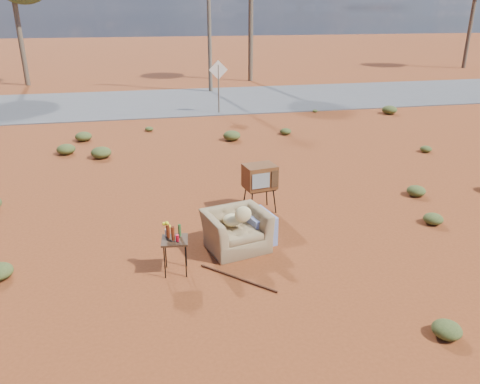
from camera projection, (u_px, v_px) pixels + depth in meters
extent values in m
plane|color=brown|center=(249.00, 250.00, 8.62)|extent=(140.00, 140.00, 0.00)
cube|color=#565659|center=(177.00, 101.00, 22.26)|extent=(140.00, 7.00, 0.04)
imported|color=olive|center=(236.00, 224.00, 8.54)|extent=(1.24, 0.95, 0.97)
ellipsoid|color=#D2BF80|center=(232.00, 220.00, 8.54)|extent=(0.35, 0.35, 0.21)
ellipsoid|color=#D2BF80|center=(243.00, 214.00, 8.31)|extent=(0.31, 0.15, 0.31)
cube|color=navy|center=(258.00, 227.00, 8.91)|extent=(0.61, 0.80, 0.56)
cube|color=black|center=(260.00, 188.00, 10.11)|extent=(0.65, 0.53, 0.03)
cylinder|color=black|center=(252.00, 205.00, 9.94)|extent=(0.03, 0.03, 0.53)
cylinder|color=black|center=(275.00, 201.00, 10.12)|extent=(0.03, 0.03, 0.53)
cylinder|color=black|center=(244.00, 198.00, 10.30)|extent=(0.03, 0.03, 0.53)
cylinder|color=black|center=(267.00, 195.00, 10.48)|extent=(0.03, 0.03, 0.53)
cube|color=brown|center=(260.00, 176.00, 10.01)|extent=(0.73, 0.61, 0.51)
cube|color=gray|center=(261.00, 181.00, 9.75)|extent=(0.39, 0.08, 0.32)
cube|color=#472D19|center=(275.00, 179.00, 9.86)|extent=(0.15, 0.04, 0.36)
cube|color=#382014|center=(175.00, 240.00, 7.70)|extent=(0.48, 0.48, 0.03)
cylinder|color=black|center=(165.00, 262.00, 7.63)|extent=(0.02, 0.02, 0.60)
cylinder|color=black|center=(186.00, 261.00, 7.66)|extent=(0.02, 0.02, 0.60)
cylinder|color=black|center=(166.00, 252.00, 7.95)|extent=(0.02, 0.02, 0.60)
cylinder|color=black|center=(186.00, 251.00, 7.98)|extent=(0.02, 0.02, 0.60)
cylinder|color=#521D0D|center=(168.00, 232.00, 7.68)|extent=(0.06, 0.06, 0.22)
cylinder|color=#521D0D|center=(173.00, 235.00, 7.58)|extent=(0.06, 0.06, 0.24)
cylinder|color=#2C5725|center=(180.00, 231.00, 7.74)|extent=(0.05, 0.05, 0.21)
cylinder|color=red|center=(177.00, 239.00, 7.60)|extent=(0.06, 0.06, 0.11)
cylinder|color=silver|center=(167.00, 233.00, 7.78)|extent=(0.07, 0.07, 0.12)
ellipsoid|color=yellow|center=(166.00, 225.00, 7.72)|extent=(0.14, 0.14, 0.10)
cylinder|color=#512715|center=(238.00, 278.00, 7.70)|extent=(1.08, 1.10, 0.04)
cylinder|color=brown|center=(219.00, 90.00, 19.46)|extent=(0.06, 0.06, 2.00)
cube|color=silver|center=(218.00, 70.00, 19.17)|extent=(0.78, 0.04, 0.78)
cylinder|color=brown|center=(19.00, 30.00, 25.96)|extent=(0.28, 0.28, 6.00)
cylinder|color=brown|center=(251.00, 20.00, 27.42)|extent=(0.28, 0.28, 7.00)
cylinder|color=brown|center=(471.00, 22.00, 33.57)|extent=(0.28, 0.28, 6.50)
cylinder|color=brown|center=(209.00, 11.00, 23.46)|extent=(0.20, 0.20, 8.00)
ellipsoid|color=#4F5726|center=(416.00, 191.00, 11.10)|extent=(0.44, 0.44, 0.24)
ellipsoid|color=#4F5726|center=(101.00, 152.00, 13.89)|extent=(0.60, 0.60, 0.33)
ellipsoid|color=#4F5726|center=(426.00, 149.00, 14.47)|extent=(0.36, 0.36, 0.20)
ellipsoid|color=#4F5726|center=(286.00, 131.00, 16.49)|extent=(0.40, 0.40, 0.22)
ellipsoid|color=#4F5726|center=(149.00, 129.00, 16.94)|extent=(0.30, 0.30, 0.17)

